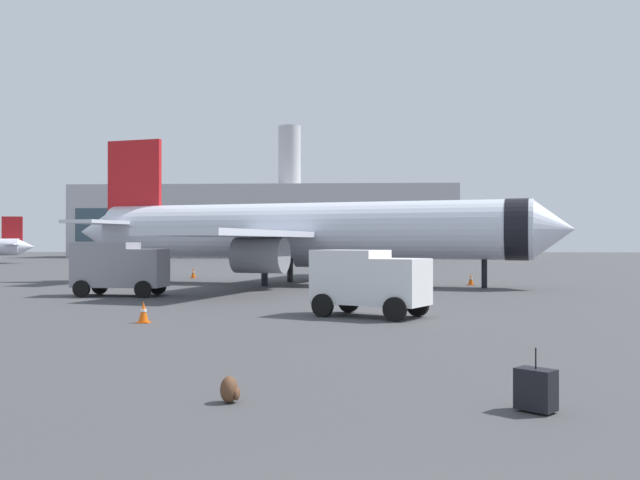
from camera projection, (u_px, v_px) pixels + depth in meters
name	position (u px, v px, depth m)	size (l,w,h in m)	color
airplane_at_gate	(302.00, 231.00, 47.95)	(35.28, 32.14, 10.50)	silver
service_truck	(119.00, 266.00, 37.77)	(4.92, 2.76, 2.90)	gray
cargo_van	(369.00, 279.00, 27.26)	(4.82, 3.93, 2.60)	white
safety_cone_near	(471.00, 280.00, 47.44)	(0.44, 0.44, 0.74)	#F2590C
safety_cone_mid	(193.00, 273.00, 56.66)	(0.44, 0.44, 0.84)	#F2590C
safety_cone_far	(143.00, 312.00, 25.15)	(0.44, 0.44, 0.78)	#F2590C
rolling_suitcase	(536.00, 389.00, 11.93)	(0.74, 0.73, 1.10)	black
traveller_backpack	(230.00, 390.00, 12.62)	(0.36, 0.40, 0.48)	brown
terminal_building	(267.00, 221.00, 136.96)	(72.40, 18.93, 25.64)	#B2B2B7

